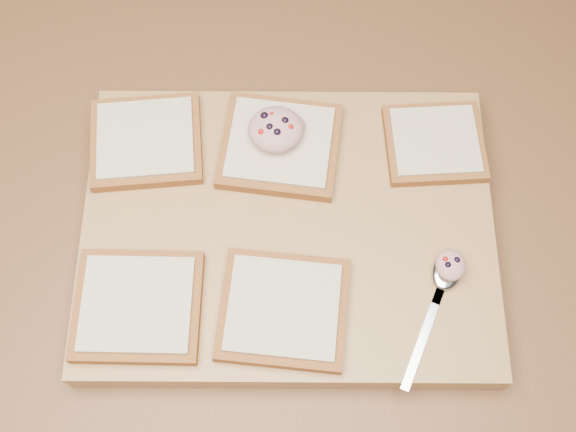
% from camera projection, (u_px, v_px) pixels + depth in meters
% --- Properties ---
extents(ground, '(4.00, 4.00, 0.00)m').
position_uv_depth(ground, '(359.00, 372.00, 1.65)').
color(ground, '#515459').
rests_on(ground, ground).
extents(island_counter, '(2.00, 0.80, 0.90)m').
position_uv_depth(island_counter, '(383.00, 318.00, 1.23)').
color(island_counter, slate).
rests_on(island_counter, ground).
extents(cutting_board, '(0.45, 0.34, 0.04)m').
position_uv_depth(cutting_board, '(288.00, 231.00, 0.80)').
color(cutting_board, tan).
rests_on(cutting_board, island_counter).
extents(bread_far_left, '(0.13, 0.12, 0.02)m').
position_uv_depth(bread_far_left, '(146.00, 141.00, 0.81)').
color(bread_far_left, brown).
rests_on(bread_far_left, cutting_board).
extents(bread_far_center, '(0.14, 0.13, 0.02)m').
position_uv_depth(bread_far_center, '(280.00, 145.00, 0.81)').
color(bread_far_center, brown).
rests_on(bread_far_center, cutting_board).
extents(bread_far_right, '(0.11, 0.11, 0.02)m').
position_uv_depth(bread_far_right, '(435.00, 143.00, 0.81)').
color(bread_far_right, brown).
rests_on(bread_far_right, cutting_board).
extents(bread_near_left, '(0.13, 0.12, 0.02)m').
position_uv_depth(bread_near_left, '(138.00, 306.00, 0.73)').
color(bread_near_left, brown).
rests_on(bread_near_left, cutting_board).
extents(bread_near_center, '(0.14, 0.13, 0.02)m').
position_uv_depth(bread_near_center, '(283.00, 309.00, 0.73)').
color(bread_near_center, brown).
rests_on(bread_near_center, cutting_board).
extents(tuna_salad_dollop, '(0.06, 0.06, 0.03)m').
position_uv_depth(tuna_salad_dollop, '(276.00, 129.00, 0.79)').
color(tuna_salad_dollop, tan).
rests_on(tuna_salad_dollop, bread_far_center).
extents(spoon, '(0.08, 0.15, 0.01)m').
position_uv_depth(spoon, '(444.00, 280.00, 0.75)').
color(spoon, silver).
rests_on(spoon, cutting_board).
extents(spoon_salad, '(0.03, 0.03, 0.02)m').
position_uv_depth(spoon_salad, '(451.00, 265.00, 0.74)').
color(spoon_salad, tan).
rests_on(spoon_salad, spoon).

